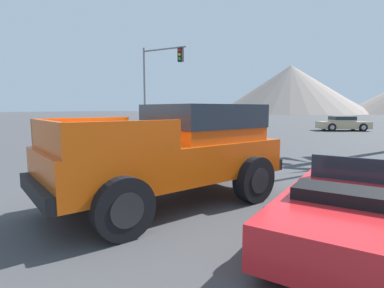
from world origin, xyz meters
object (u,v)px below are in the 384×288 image
(red_convertible_car, at_px, (356,206))
(parked_car_tan, at_px, (343,123))
(parked_car_dark, at_px, (246,121))
(orange_pickup_truck, at_px, (180,147))
(traffic_light_main, at_px, (159,74))

(red_convertible_car, bearing_deg, parked_car_tan, 96.61)
(parked_car_dark, bearing_deg, orange_pickup_truck, 94.21)
(red_convertible_car, bearing_deg, orange_pickup_truck, -178.89)
(orange_pickup_truck, height_order, parked_car_tan, orange_pickup_truck)
(parked_car_dark, bearing_deg, parked_car_tan, 155.22)
(parked_car_tan, relative_size, traffic_light_main, 0.71)
(red_convertible_car, bearing_deg, parked_car_dark, 115.98)
(parked_car_tan, height_order, traffic_light_main, traffic_light_main)
(orange_pickup_truck, distance_m, parked_car_dark, 26.40)
(parked_car_tan, height_order, parked_car_dark, parked_car_tan)
(parked_car_tan, bearing_deg, orange_pickup_truck, -30.39)
(parked_car_tan, xyz_separation_m, traffic_light_main, (-11.24, -10.78, 3.64))
(parked_car_dark, bearing_deg, traffic_light_main, 69.45)
(red_convertible_car, distance_m, parked_car_tan, 23.42)
(red_convertible_car, xyz_separation_m, parked_car_tan, (-1.18, 23.39, 0.19))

